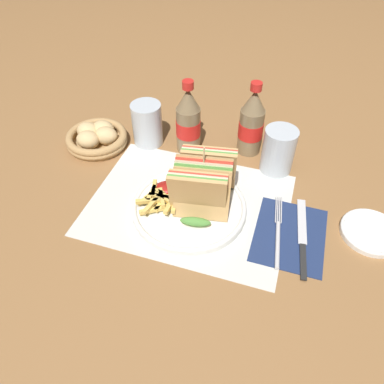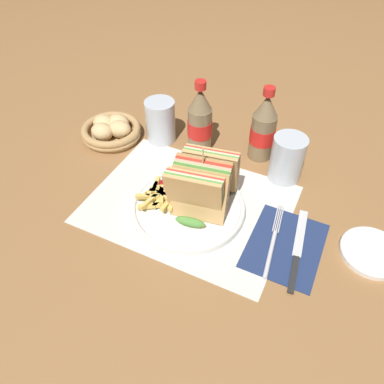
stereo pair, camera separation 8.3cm
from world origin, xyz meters
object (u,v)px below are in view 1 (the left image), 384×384
object	(u,v)px
glass_near	(278,153)
side_saucer	(371,232)
club_sandwich	(203,183)
coke_bottle_near	(188,122)
knife	(302,237)
coke_bottle_far	(251,123)
fork	(278,237)
bread_basket	(97,137)
glass_far	(147,124)
plate_main	(189,207)

from	to	relation	value
glass_near	side_saucer	size ratio (longest dim) A/B	0.90
club_sandwich	coke_bottle_near	size ratio (longest dim) A/B	0.93
knife	coke_bottle_far	bearing A→B (deg)	115.52
side_saucer	knife	bearing A→B (deg)	-157.10
fork	side_saucer	size ratio (longest dim) A/B	1.55
club_sandwich	bread_basket	distance (m)	0.37
coke_bottle_far	side_saucer	xyz separation A→B (m)	(0.31, -0.21, -0.08)
fork	coke_bottle_far	bearing A→B (deg)	106.04
fork	coke_bottle_near	xyz separation A→B (m)	(-0.28, 0.24, 0.08)
coke_bottle_near	glass_far	xyz separation A→B (m)	(-0.11, -0.01, -0.03)
glass_far	side_saucer	world-z (taller)	glass_far
knife	glass_far	distance (m)	0.49
club_sandwich	side_saucer	distance (m)	0.37
bread_basket	side_saucer	distance (m)	0.71
bread_basket	coke_bottle_near	bearing A→B (deg)	14.23
club_sandwich	bread_basket	world-z (taller)	club_sandwich
glass_near	bread_basket	world-z (taller)	glass_near
fork	knife	bearing A→B (deg)	11.33
plate_main	club_sandwich	xyz separation A→B (m)	(0.03, 0.02, 0.07)
glass_near	side_saucer	distance (m)	0.28
side_saucer	glass_near	bearing A→B (deg)	146.36
fork	club_sandwich	bearing A→B (deg)	160.00
fork	bread_basket	world-z (taller)	bread_basket
plate_main	glass_near	xyz separation A→B (m)	(0.16, 0.20, 0.04)
plate_main	fork	xyz separation A→B (m)	(0.20, -0.02, -0.00)
plate_main	knife	xyz separation A→B (m)	(0.25, -0.01, -0.00)
coke_bottle_far	glass_near	xyz separation A→B (m)	(0.08, -0.05, -0.03)
fork	glass_near	bearing A→B (deg)	92.90
club_sandwich	coke_bottle_far	world-z (taller)	coke_bottle_far
knife	glass_far	world-z (taller)	glass_far
coke_bottle_far	glass_far	xyz separation A→B (m)	(-0.27, -0.05, -0.03)
club_sandwich	bread_basket	xyz separation A→B (m)	(-0.34, 0.14, -0.05)
glass_far	side_saucer	xyz separation A→B (m)	(0.57, -0.16, -0.05)
plate_main	glass_near	world-z (taller)	glass_near
fork	glass_far	distance (m)	0.46
knife	glass_near	world-z (taller)	glass_near
fork	glass_near	distance (m)	0.23
club_sandwich	glass_near	size ratio (longest dim) A/B	1.58
knife	glass_near	distance (m)	0.23
coke_bottle_near	glass_far	bearing A→B (deg)	-176.86
bread_basket	club_sandwich	bearing A→B (deg)	-22.22
coke_bottle_far	bread_basket	bearing A→B (deg)	-165.44
fork	glass_far	size ratio (longest dim) A/B	1.72
club_sandwich	coke_bottle_near	distance (m)	0.22
glass_near	fork	bearing A→B (deg)	-79.87
plate_main	glass_far	size ratio (longest dim) A/B	2.22
fork	coke_bottle_near	world-z (taller)	coke_bottle_near
knife	coke_bottle_near	distance (m)	0.40
plate_main	coke_bottle_far	bearing A→B (deg)	72.52
plate_main	bread_basket	size ratio (longest dim) A/B	1.58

